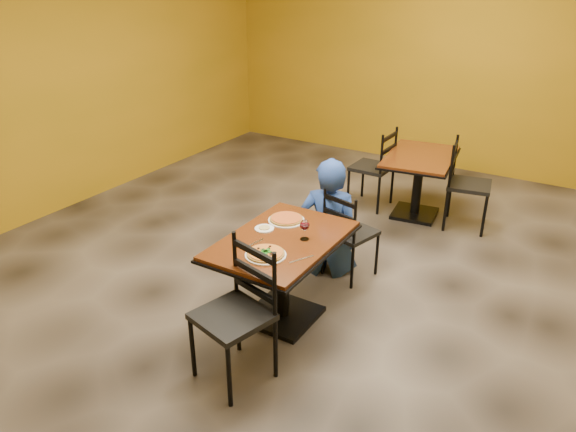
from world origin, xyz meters
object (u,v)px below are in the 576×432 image
Objects in this scene: table_second at (419,172)px; chair_main_near at (232,317)px; diner at (329,216)px; pizza_main at (266,253)px; chair_second_left at (372,168)px; plate_main at (266,255)px; side_plate at (264,229)px; chair_main_far at (351,233)px; pizza_far at (286,218)px; plate_far at (286,220)px; chair_second_right at (469,185)px; wine_glass at (305,229)px; table_main at (282,260)px.

chair_main_near reaches higher than table_second.
diner reaches higher than pizza_main.
chair_second_left is (-0.42, 3.37, -0.02)m from chair_main_near.
chair_second_left is 2.92m from plate_main.
table_second is 2.90m from plate_main.
chair_main_far is at bearing 66.24° from side_plate.
pizza_far is at bearing 6.56° from chair_second_left.
side_plate is at bearing -106.82° from plate_far.
chair_main_far reaches higher than plate_far.
chair_main_far is at bearing 101.70° from chair_main_near.
pizza_main and pizza_far have the same top height.
chair_second_right is 3.23× the size of plate_far.
pizza_main reaches higher than side_plate.
chair_main_near is 1.73m from chair_main_far.
pizza_main is at bearing -55.09° from side_plate.
chair_second_left is 3.17× the size of plate_far.
wine_glass is at bearing 87.91° from diner.
plate_far is at bearing 107.33° from plate_main.
chair_main_near is 0.94m from wine_glass.
chair_main_near is 3.29× the size of plate_main.
side_plate is at bearing -100.41° from table_second.
plate_main is 0.41m from wine_glass.
chair_main_near is 1.15× the size of chair_main_far.
wine_glass is (0.16, 0.08, 0.28)m from table_main.
plate_far and side_plate have the same top height.
pizza_far is (-0.39, -2.29, 0.22)m from table_second.
diner reaches higher than plate_far.
pizza_main is at bearing -81.38° from table_main.
side_plate is at bearing 124.91° from pizza_main.
table_second is at bearing 79.98° from chair_second_right.
chair_main_near is 3.40m from chair_second_left.
table_main is at bearing -64.53° from pizza_far.
chair_second_left is at bearing 97.34° from table_main.
table_second is 0.59m from chair_second_left.
table_second is 0.59m from chair_second_right.
pizza_far is at bearing 116.49° from chair_main_near.
table_main is 2.60m from chair_second_left.
chair_second_left is at bearing 97.47° from pizza_main.
chair_main_near is 3.46m from chair_second_right.
diner reaches higher than table_main.
wine_glass is at bearing -92.12° from table_second.
table_main is at bearing 152.01° from chair_second_right.
plate_main and side_plate have the same top height.
table_main is 0.34m from wine_glass.
chair_main_near reaches higher than chair_main_far.
pizza_far is 1.75× the size of side_plate.
chair_main_near reaches higher than chair_second_right.
chair_second_left is 2.57m from wine_glass.
chair_main_far is at bearing 84.07° from pizza_main.
diner reaches higher than chair_second_right.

